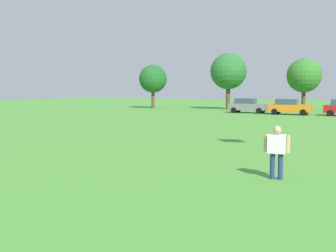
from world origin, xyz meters
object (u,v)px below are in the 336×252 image
object	(u,v)px
parked_car_gray_0	(248,105)
tree_far_left	(153,79)
tree_left	(228,71)
tree_center	(304,76)
adult_bystander	(277,148)
parked_car_orange_1	(289,107)

from	to	relation	value
parked_car_gray_0	tree_far_left	world-z (taller)	tree_far_left
tree_left	tree_center	world-z (taller)	tree_left
parked_car_gray_0	tree_left	distance (m)	9.45
parked_car_gray_0	tree_left	bearing A→B (deg)	123.93
adult_bystander	parked_car_gray_0	world-z (taller)	parked_car_gray_0
tree_far_left	parked_car_gray_0	bearing A→B (deg)	-19.56
parked_car_orange_1	adult_bystander	bearing A→B (deg)	-80.44
parked_car_gray_0	tree_far_left	xyz separation A→B (m)	(-15.52, 5.51, 3.35)
parked_car_orange_1	tree_center	world-z (taller)	tree_center
parked_car_gray_0	parked_car_orange_1	distance (m)	5.03
tree_far_left	tree_left	world-z (taller)	tree_left
parked_car_gray_0	parked_car_orange_1	bearing A→B (deg)	-13.60
tree_far_left	adult_bystander	bearing A→B (deg)	-56.53
adult_bystander	tree_far_left	bearing A→B (deg)	119.78
tree_center	adult_bystander	bearing A→B (deg)	-82.68
parked_car_orange_1	tree_left	distance (m)	13.31
tree_far_left	tree_left	size ratio (longest dim) A/B	0.82
parked_car_orange_1	tree_center	bearing A→B (deg)	86.84
adult_bystander	parked_car_orange_1	world-z (taller)	parked_car_orange_1
tree_left	parked_car_orange_1	bearing A→B (deg)	-40.45
tree_far_left	tree_center	distance (m)	20.80
adult_bystander	parked_car_gray_0	distance (m)	35.18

